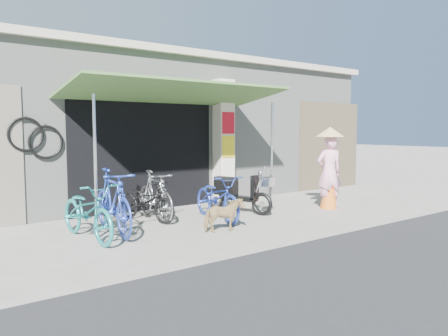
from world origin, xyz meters
TOP-DOWN VIEW (x-y plane):
  - ground at (0.00, 0.00)m, footprint 80.00×80.00m
  - bicycle_shop at (-0.00, 5.09)m, footprint 12.30×5.30m
  - shop_pillar at (0.85, 2.45)m, footprint 0.42×0.44m
  - awning at (-0.90, 1.63)m, footprint 4.60×1.88m
  - neighbour_right at (5.00, 2.59)m, footprint 2.60×0.06m
  - bike_teal at (-3.16, 0.74)m, footprint 0.76×1.83m
  - bike_blue at (-2.66, 0.88)m, footprint 0.68×1.90m
  - bike_black at (-1.72, 1.51)m, footprint 0.95×1.60m
  - bike_silver at (-1.50, 1.56)m, footprint 0.57×1.65m
  - bike_navy at (-0.54, 0.76)m, footprint 0.81×1.78m
  - street_dog at (-1.06, -0.15)m, footprint 0.75×0.46m
  - moped at (0.26, 1.17)m, footprint 0.71×1.64m
  - nun at (2.23, 0.28)m, footprint 0.71×0.64m

SIDE VIEW (x-z plane):
  - ground at x=0.00m, z-range 0.00..0.00m
  - street_dog at x=-1.06m, z-range 0.00..0.59m
  - bike_black at x=-1.72m, z-range 0.00..0.79m
  - moped at x=0.26m, z-range -0.04..0.91m
  - bike_navy at x=-0.54m, z-range 0.00..0.90m
  - bike_teal at x=-3.16m, z-range 0.00..0.94m
  - bike_silver at x=-1.50m, z-range 0.00..0.97m
  - bike_blue at x=-2.66m, z-range 0.00..1.12m
  - nun at x=2.23m, z-range -0.02..1.83m
  - neighbour_right at x=5.00m, z-range 0.00..2.60m
  - shop_pillar at x=0.85m, z-range 0.00..3.00m
  - bicycle_shop at x=0.00m, z-range 0.00..3.66m
  - awning at x=-0.90m, z-range 1.15..3.88m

